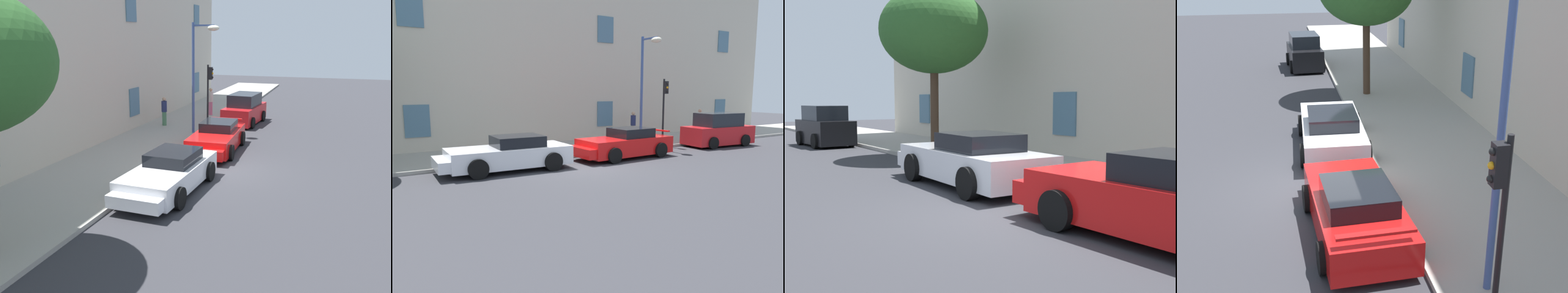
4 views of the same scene
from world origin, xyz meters
TOP-DOWN VIEW (x-y plane):
  - ground_plane at (0.00, 0.00)m, footprint 80.00×80.00m
  - sidewalk at (0.00, 4.17)m, footprint 60.00×4.39m
  - sportscar_red_lead at (-2.98, 0.97)m, footprint 4.96×2.21m
  - sportscar_yellow_flank at (2.45, 0.87)m, footprint 4.75×2.20m
  - hatchback_parked at (-14.88, 0.87)m, footprint 3.62×1.93m
  - traffic_light at (6.41, 2.44)m, footprint 0.22×0.36m
  - street_lamp at (5.22, 2.50)m, footprint 0.44×1.42m

SIDE VIEW (x-z plane):
  - ground_plane at x=0.00m, z-range 0.00..0.00m
  - sidewalk at x=0.00m, z-range 0.00..0.14m
  - sportscar_yellow_flank at x=2.45m, z-range -0.07..1.25m
  - sportscar_red_lead at x=-2.98m, z-range -0.05..1.25m
  - hatchback_parked at x=-14.88m, z-range -0.08..1.74m
  - traffic_light at x=6.41m, z-range 0.78..4.24m
  - street_lamp at x=5.22m, z-range 1.21..6.82m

